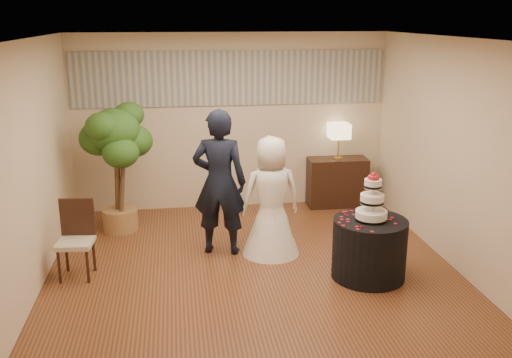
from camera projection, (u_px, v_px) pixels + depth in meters
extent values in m
cube|color=brown|center=(253.00, 269.00, 7.11)|extent=(5.00, 5.00, 0.00)
cube|color=white|center=(252.00, 38.00, 6.34)|extent=(5.00, 5.00, 0.00)
cube|color=beige|center=(231.00, 122.00, 9.10)|extent=(5.00, 0.06, 2.80)
cube|color=beige|center=(297.00, 240.00, 4.35)|extent=(5.00, 0.06, 2.80)
cube|color=beige|center=(32.00, 168.00, 6.38)|extent=(0.06, 5.00, 2.80)
cube|color=beige|center=(452.00, 153.00, 7.07)|extent=(0.06, 5.00, 2.80)
cube|color=#99998F|center=(231.00, 78.00, 8.89)|extent=(4.90, 0.02, 0.85)
imported|color=black|center=(220.00, 182.00, 7.37)|extent=(0.79, 0.62, 1.93)
imported|color=white|center=(271.00, 196.00, 7.38)|extent=(0.84, 0.84, 1.58)
cylinder|color=black|center=(369.00, 249.00, 6.81)|extent=(1.15, 1.15, 0.73)
cube|color=black|center=(337.00, 182.00, 9.39)|extent=(0.97, 0.45, 0.80)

